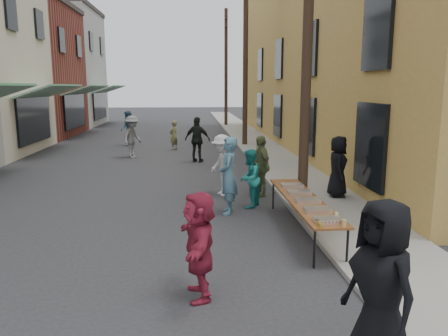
{
  "coord_description": "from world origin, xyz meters",
  "views": [
    {
      "loc": [
        1.39,
        -7.86,
        3.1
      ],
      "look_at": [
        2.15,
        1.76,
        1.3
      ],
      "focal_mm": 35.0,
      "sensor_mm": 36.0,
      "label": 1
    }
  ],
  "objects": [
    {
      "name": "ground",
      "position": [
        0.0,
        0.0,
        0.0
      ],
      "size": [
        120.0,
        120.0,
        0.0
      ],
      "primitive_type": "plane",
      "color": "#28282B",
      "rests_on": "ground"
    },
    {
      "name": "sidewalk",
      "position": [
        5.0,
        15.0,
        0.05
      ],
      "size": [
        2.2,
        60.0,
        0.1
      ],
      "primitive_type": "cube",
      "color": "gray",
      "rests_on": "ground"
    },
    {
      "name": "building_ochre",
      "position": [
        11.1,
        14.0,
        5.0
      ],
      "size": [
        10.0,
        28.0,
        10.0
      ],
      "primitive_type": "cube",
      "color": "#B38B3F",
      "rests_on": "ground"
    },
    {
      "name": "utility_pole_near",
      "position": [
        4.3,
        3.0,
        4.5
      ],
      "size": [
        0.26,
        0.26,
        9.0
      ],
      "primitive_type": "cylinder",
      "color": "#2D2116",
      "rests_on": "ground"
    },
    {
      "name": "utility_pole_mid",
      "position": [
        4.3,
        15.0,
        4.5
      ],
      "size": [
        0.26,
        0.26,
        9.0
      ],
      "primitive_type": "cylinder",
      "color": "#2D2116",
      "rests_on": "ground"
    },
    {
      "name": "utility_pole_far",
      "position": [
        4.3,
        27.0,
        4.5
      ],
      "size": [
        0.26,
        0.26,
        9.0
      ],
      "primitive_type": "cylinder",
      "color": "#2D2116",
      "rests_on": "ground"
    },
    {
      "name": "serving_table",
      "position": [
        3.8,
        1.01,
        0.71
      ],
      "size": [
        0.7,
        4.0,
        0.75
      ],
      "color": "brown",
      "rests_on": "ground"
    },
    {
      "name": "catering_tray_sausage",
      "position": [
        3.8,
        -0.64,
        0.79
      ],
      "size": [
        0.5,
        0.33,
        0.08
      ],
      "primitive_type": "cube",
      "color": "maroon",
      "rests_on": "serving_table"
    },
    {
      "name": "catering_tray_foil_b",
      "position": [
        3.8,
        0.01,
        0.79
      ],
      "size": [
        0.5,
        0.33,
        0.08
      ],
      "primitive_type": "cube",
      "color": "#B2B2B7",
      "rests_on": "serving_table"
    },
    {
      "name": "catering_tray_buns",
      "position": [
        3.8,
        0.71,
        0.79
      ],
      "size": [
        0.5,
        0.33,
        0.08
      ],
      "primitive_type": "cube",
      "color": "tan",
      "rests_on": "serving_table"
    },
    {
      "name": "catering_tray_foil_d",
      "position": [
        3.8,
        1.41,
        0.79
      ],
      "size": [
        0.5,
        0.33,
        0.08
      ],
      "primitive_type": "cube",
      "color": "#B2B2B7",
      "rests_on": "serving_table"
    },
    {
      "name": "catering_tray_buns_end",
      "position": [
        3.8,
        2.11,
        0.79
      ],
      "size": [
        0.5,
        0.33,
        0.08
      ],
      "primitive_type": "cube",
      "color": "tan",
      "rests_on": "serving_table"
    },
    {
      "name": "condiment_jar_a",
      "position": [
        3.58,
        -0.94,
        0.79
      ],
      "size": [
        0.07,
        0.07,
        0.08
      ],
      "primitive_type": "cylinder",
      "color": "#A57F26",
      "rests_on": "serving_table"
    },
    {
      "name": "condiment_jar_b",
      "position": [
        3.58,
        -0.84,
        0.79
      ],
      "size": [
        0.07,
        0.07,
        0.08
      ],
      "primitive_type": "cylinder",
      "color": "#A57F26",
      "rests_on": "serving_table"
    },
    {
      "name": "condiment_jar_c",
      "position": [
        3.58,
        -0.74,
        0.79
      ],
      "size": [
        0.07,
        0.07,
        0.08
      ],
      "primitive_type": "cylinder",
      "color": "#A57F26",
      "rests_on": "serving_table"
    },
    {
      "name": "cup_stack",
      "position": [
        4.0,
        -0.89,
        0.81
      ],
      "size": [
        0.08,
        0.08,
        0.12
      ],
      "primitive_type": "cylinder",
      "color": "tan",
      "rests_on": "serving_table"
    },
    {
      "name": "guest_front_a",
      "position": [
        3.4,
        -3.68,
        0.99
      ],
      "size": [
        0.88,
        1.11,
        1.97
      ],
      "primitive_type": "imported",
      "rotation": [
        0.0,
        0.0,
        -1.28
      ],
      "color": "black",
      "rests_on": "ground"
    },
    {
      "name": "guest_front_b",
      "position": [
        2.32,
        2.6,
        0.96
      ],
      "size": [
        0.54,
        0.75,
        1.91
      ],
      "primitive_type": "imported",
      "rotation": [
        0.0,
        0.0,
        -1.69
      ],
      "color": "teal",
      "rests_on": "ground"
    },
    {
      "name": "guest_front_c",
      "position": [
        2.92,
        3.09,
        0.77
      ],
      "size": [
        0.86,
        0.93,
        1.53
      ],
      "primitive_type": "imported",
      "rotation": [
        0.0,
        0.0,
        -2.05
      ],
      "color": "teal",
      "rests_on": "ground"
    },
    {
      "name": "guest_front_d",
      "position": [
        2.32,
        4.45,
        0.88
      ],
      "size": [
        1.06,
        1.31,
        1.76
      ],
      "primitive_type": "imported",
      "rotation": [
        0.0,
        0.0,
        -1.16
      ],
      "color": "silver",
      "rests_on": "ground"
    },
    {
      "name": "guest_front_e",
      "position": [
        3.4,
        4.29,
        0.88
      ],
      "size": [
        0.69,
        1.1,
        1.75
      ],
      "primitive_type": "imported",
      "rotation": [
        0.0,
        0.0,
        -1.3
      ],
      "color": "#616C3E",
      "rests_on": "ground"
    },
    {
      "name": "guest_queue_back",
      "position": [
        1.51,
        -1.75,
        0.81
      ],
      "size": [
        0.57,
        1.53,
        1.62
      ],
      "primitive_type": "imported",
      "rotation": [
        0.0,
        0.0,
        -1.51
      ],
      "color": "maroon",
      "rests_on": "ground"
    },
    {
      "name": "server",
      "position": [
        5.45,
        3.66,
        0.94
      ],
      "size": [
        0.72,
        0.93,
        1.68
      ],
      "primitive_type": "imported",
      "rotation": [
        0.0,
        0.0,
        1.32
      ],
      "color": "black",
      "rests_on": "sidewalk"
    },
    {
      "name": "passerby_left",
      "position": [
        -1.12,
        11.49,
        0.93
      ],
      "size": [
        1.14,
        1.38,
        1.86
      ],
      "primitive_type": "imported",
      "rotation": [
        0.0,
        0.0,
        1.13
      ],
      "color": "slate",
      "rests_on": "ground"
    },
    {
      "name": "passerby_mid",
      "position": [
        1.71,
        10.17,
        0.94
      ],
      "size": [
        1.19,
        0.84,
        1.88
      ],
      "primitive_type": "imported",
      "rotation": [
        0.0,
        0.0,
        2.75
      ],
      "color": "black",
      "rests_on": "ground"
    },
    {
      "name": "passerby_right",
      "position": [
        0.6,
        13.81,
        0.73
      ],
      "size": [
        0.6,
        0.63,
        1.46
      ],
      "primitive_type": "imported",
      "rotation": [
        0.0,
        0.0,
        4.08
      ],
      "color": "olive",
      "rests_on": "ground"
    },
    {
      "name": "passerby_far",
      "position": [
        -1.86,
        15.54,
        0.93
      ],
      "size": [
        0.99,
        1.1,
        1.86
      ],
      "primitive_type": "imported",
      "rotation": [
        0.0,
        0.0,
        5.09
      ],
      "color": "#41637F",
      "rests_on": "ground"
    }
  ]
}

